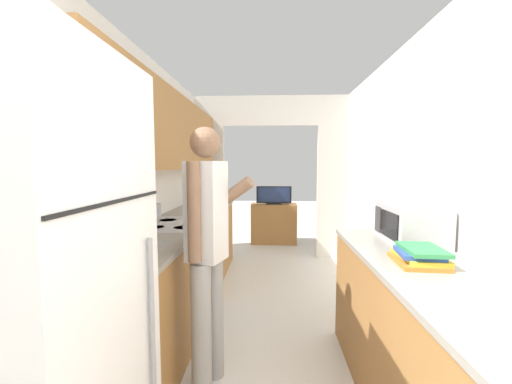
% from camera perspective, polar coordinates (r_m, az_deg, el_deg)
% --- Properties ---
extents(wall_left, '(0.38, 6.85, 2.50)m').
position_cam_1_polar(wall_left, '(2.74, -21.97, 5.11)').
color(wall_left, white).
rests_on(wall_left, ground_plane).
extents(wall_right, '(0.06, 6.85, 2.50)m').
position_cam_1_polar(wall_right, '(2.38, 32.80, -0.64)').
color(wall_right, white).
rests_on(wall_right, ground_plane).
extents(wall_far_with_doorway, '(2.76, 0.06, 2.50)m').
position_cam_1_polar(wall_far_with_doorway, '(4.90, 2.62, 4.68)').
color(wall_far_with_doorway, white).
rests_on(wall_far_with_doorway, ground_plane).
extents(counter_left, '(0.62, 3.32, 0.91)m').
position_cam_1_polar(counter_left, '(3.44, -12.71, -11.93)').
color(counter_left, '#9E6B38').
rests_on(counter_left, ground_plane).
extents(counter_right, '(0.62, 2.02, 0.91)m').
position_cam_1_polar(counter_right, '(2.09, 29.30, -24.03)').
color(counter_right, '#9E6B38').
rests_on(counter_right, ground_plane).
extents(refrigerator, '(0.70, 0.74, 1.84)m').
position_cam_1_polar(refrigerator, '(1.46, -35.74, -17.29)').
color(refrigerator, white).
rests_on(refrigerator, ground_plane).
extents(range_oven, '(0.66, 0.80, 1.05)m').
position_cam_1_polar(range_oven, '(3.11, -14.35, -13.69)').
color(range_oven, '#B7B7BC').
rests_on(range_oven, ground_plane).
extents(person, '(0.54, 0.45, 1.68)m').
position_cam_1_polar(person, '(2.07, -8.94, -10.29)').
color(person, '#9E9E9E').
rests_on(person, ground_plane).
extents(microwave, '(0.33, 0.52, 0.26)m').
position_cam_1_polar(microwave, '(2.45, 26.23, -5.14)').
color(microwave, '#B7B7BC').
rests_on(microwave, counter_right).
extents(book_stack, '(0.25, 0.32, 0.09)m').
position_cam_1_polar(book_stack, '(1.97, 27.61, -10.25)').
color(book_stack, '#C67028').
rests_on(book_stack, counter_right).
extents(tv_cabinet, '(0.83, 0.42, 0.73)m').
position_cam_1_polar(tv_cabinet, '(5.86, 3.24, -5.69)').
color(tv_cabinet, '#9E6B38').
rests_on(tv_cabinet, ground_plane).
extents(television, '(0.64, 0.16, 0.33)m').
position_cam_1_polar(television, '(5.74, 3.27, -0.62)').
color(television, black).
rests_on(television, tv_cabinet).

